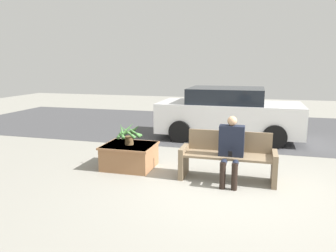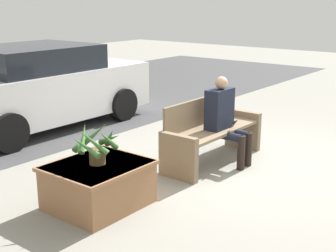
% 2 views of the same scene
% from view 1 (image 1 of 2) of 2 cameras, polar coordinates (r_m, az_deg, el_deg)
% --- Properties ---
extents(ground_plane, '(30.00, 30.00, 0.00)m').
position_cam_1_polar(ground_plane, '(5.95, 10.63, -10.38)').
color(ground_plane, gray).
extents(road_surface, '(20.00, 6.00, 0.01)m').
position_cam_1_polar(road_surface, '(11.15, 13.00, -0.42)').
color(road_surface, '#424244').
rests_on(road_surface, ground_plane).
extents(bench, '(1.74, 0.57, 0.88)m').
position_cam_1_polar(bench, '(6.19, 10.39, -5.37)').
color(bench, '#7A664C').
rests_on(bench, ground_plane).
extents(person_seated, '(0.44, 0.58, 1.22)m').
position_cam_1_polar(person_seated, '(5.95, 10.92, -3.52)').
color(person_seated, black).
rests_on(person_seated, ground_plane).
extents(planter_box, '(1.04, 0.91, 0.49)m').
position_cam_1_polar(planter_box, '(6.83, -6.71, -5.08)').
color(planter_box, '#936642').
rests_on(planter_box, ground_plane).
extents(potted_plant, '(0.49, 0.49, 0.45)m').
position_cam_1_polar(potted_plant, '(6.73, -6.78, -1.34)').
color(potted_plant, brown).
rests_on(potted_plant, planter_box).
extents(parked_car, '(3.98, 1.98, 1.45)m').
position_cam_1_polar(parked_car, '(9.54, 10.48, 2.18)').
color(parked_car, silver).
rests_on(parked_car, ground_plane).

